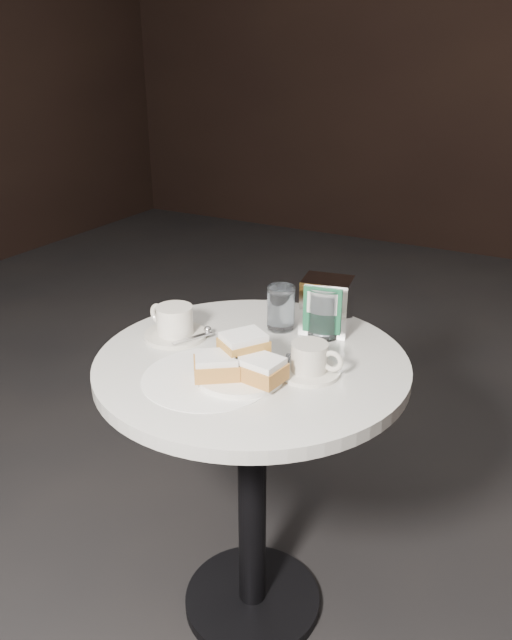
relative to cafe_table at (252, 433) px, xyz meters
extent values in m
plane|color=black|center=(0.00, 0.00, -0.55)|extent=(7.00, 7.00, 0.00)
cylinder|color=black|center=(0.00, 0.00, -0.53)|extent=(0.36, 0.36, 0.03)
cylinder|color=black|center=(0.00, 0.00, -0.18)|extent=(0.07, 0.07, 0.70)
cylinder|color=white|center=(0.00, 0.00, 0.18)|extent=(0.70, 0.70, 0.03)
cylinder|color=white|center=(-0.04, -0.12, 0.20)|extent=(0.29, 0.29, 0.00)
cylinder|color=white|center=(0.02, -0.09, 0.20)|extent=(0.23, 0.23, 0.01)
cube|color=#C2843B|center=(-0.01, -0.13, 0.23)|extent=(0.12, 0.11, 0.03)
cube|color=white|center=(-0.01, -0.13, 0.25)|extent=(0.11, 0.10, 0.01)
cube|color=#BA7E39|center=(0.07, -0.10, 0.23)|extent=(0.10, 0.08, 0.03)
cube|color=white|center=(0.07, -0.10, 0.25)|extent=(0.09, 0.08, 0.01)
cube|color=#C1893B|center=(0.02, -0.07, 0.26)|extent=(0.11, 0.12, 0.03)
cube|color=white|center=(0.02, -0.07, 0.28)|extent=(0.10, 0.11, 0.01)
cylinder|color=silver|center=(-0.21, 0.01, 0.20)|extent=(0.17, 0.17, 0.01)
cylinder|color=white|center=(-0.21, 0.01, 0.24)|extent=(0.10, 0.10, 0.07)
cylinder|color=#936750|center=(-0.21, 0.01, 0.27)|extent=(0.09, 0.09, 0.00)
torus|color=silver|center=(-0.27, 0.02, 0.24)|extent=(0.06, 0.02, 0.05)
cube|color=silver|center=(-0.16, 0.00, 0.21)|extent=(0.06, 0.10, 0.00)
sphere|color=silver|center=(-0.15, 0.05, 0.21)|extent=(0.02, 0.02, 0.02)
cylinder|color=silver|center=(0.14, 0.00, 0.20)|extent=(0.14, 0.14, 0.01)
cylinder|color=beige|center=(0.14, 0.00, 0.24)|extent=(0.08, 0.08, 0.06)
cylinder|color=#8C604C|center=(0.14, 0.00, 0.26)|extent=(0.08, 0.08, 0.00)
torus|color=silver|center=(0.19, 0.00, 0.24)|extent=(0.05, 0.01, 0.05)
cube|color=#B0B0B5|center=(0.09, -0.01, 0.21)|extent=(0.04, 0.09, 0.00)
sphere|color=silver|center=(0.09, 0.04, 0.21)|extent=(0.02, 0.02, 0.02)
cylinder|color=silver|center=(-0.02, 0.17, 0.25)|extent=(0.08, 0.08, 0.11)
cylinder|color=white|center=(-0.02, 0.17, 0.25)|extent=(0.07, 0.07, 0.09)
cylinder|color=white|center=(0.09, 0.19, 0.26)|extent=(0.10, 0.10, 0.12)
cylinder|color=white|center=(0.09, 0.19, 0.25)|extent=(0.09, 0.09, 0.10)
cube|color=white|center=(0.09, 0.22, 0.26)|extent=(0.13, 0.11, 0.13)
cube|color=#1B613E|center=(0.09, 0.17, 0.27)|extent=(0.09, 0.02, 0.11)
cube|color=white|center=(0.09, 0.17, 0.29)|extent=(0.07, 0.01, 0.05)
camera|label=1|loc=(0.60, -1.08, 0.83)|focal=35.00mm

